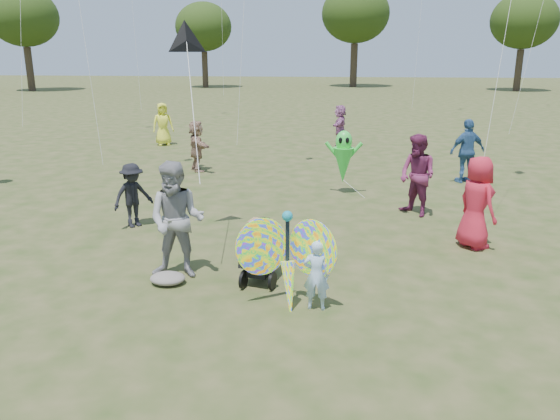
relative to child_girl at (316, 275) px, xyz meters
The scene contains 16 objects.
ground 0.75m from the child_girl, behind, with size 160.00×160.00×0.00m, color #51592B.
child_girl is the anchor object (origin of this frame).
adult_man 2.65m from the child_girl, 157.61° to the left, with size 0.98×0.77×2.03m, color gray.
grey_bag 2.64m from the child_girl, 165.45° to the left, with size 0.59×0.49×0.19m, color slate.
crowd_a 4.32m from the child_girl, 46.01° to the left, with size 0.90×0.58×1.83m, color red.
crowd_b 5.56m from the child_girl, 139.36° to the left, with size 0.92×0.53×1.43m, color black.
crowd_c 9.73m from the child_girl, 65.59° to the left, with size 1.10×0.46×1.88m, color #335B8E.
crowd_d 10.50m from the child_girl, 114.39° to the left, with size 1.53×0.49×1.65m, color #9D7761.
crowd_e 5.65m from the child_girl, 67.96° to the left, with size 0.94×0.73×1.93m, color #71254D.
crowd_g 16.07m from the child_girl, 116.01° to the left, with size 0.85×0.55×1.74m, color #F0F138.
crowd_j 15.25m from the child_girl, 89.04° to the left, with size 1.54×0.49×1.66m, color #A35D94.
jogging_stroller 1.41m from the child_girl, 134.18° to the left, with size 0.65×1.11×1.09m.
butterfly_kite 0.48m from the child_girl, behind, with size 1.74×0.75×1.71m.
delta_kite_rig 5.34m from the child_girl, 130.83° to the left, with size 1.15×2.38×2.73m.
alien_kite 7.09m from the child_girl, 86.87° to the left, with size 1.12×0.69×1.74m.
tree_line 45.56m from the child_girl, 86.00° to the left, with size 91.78×33.60×10.79m.
Camera 1 is at (0.81, -7.58, 3.76)m, focal length 35.00 mm.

